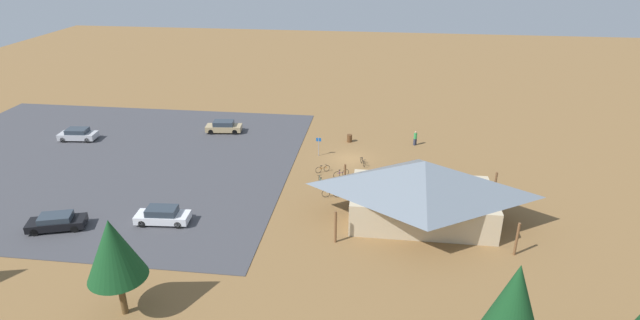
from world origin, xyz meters
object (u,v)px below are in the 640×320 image
object	(u,v)px
pine_center	(113,250)
car_silver_by_curb	(78,134)
trash_bin	(350,138)
car_tan_second_row	(224,127)
bicycle_silver_lone_west	(332,193)
bicycle_yellow_yard_right	(409,172)
pine_west	(513,307)
bicycle_teal_front_row	(321,181)
bicycle_green_near_sign	(440,174)
visitor_near_lot	(415,138)
car_black_aisle_side	(57,222)
car_white_far_end	(162,216)
bicycle_red_lone_east	(361,177)
bicycle_black_yard_left	(363,162)
bike_pavilion	(423,188)
bicycle_purple_edge_south	(341,174)
lot_sign	(319,144)
bicycle_orange_by_bin	(323,169)

from	to	relation	value
pine_center	car_silver_by_curb	bearing A→B (deg)	-54.61
trash_bin	car_tan_second_row	distance (m)	15.67
bicycle_silver_lone_west	bicycle_yellow_yard_right	distance (m)	9.20
pine_west	bicycle_teal_front_row	world-z (taller)	pine_west
car_tan_second_row	car_silver_by_curb	xyz separation A→B (m)	(16.42, 4.71, -0.01)
bicycle_green_near_sign	visitor_near_lot	bearing A→B (deg)	-75.89
car_black_aisle_side	car_tan_second_row	distance (m)	24.69
bicycle_teal_front_row	bicycle_yellow_yard_right	bearing A→B (deg)	-160.09
bicycle_yellow_yard_right	car_white_far_end	world-z (taller)	car_white_far_end
car_black_aisle_side	bicycle_green_near_sign	bearing A→B (deg)	-156.35
pine_west	bicycle_yellow_yard_right	xyz separation A→B (m)	(4.07, -25.87, -4.85)
bicycle_silver_lone_west	car_black_aisle_side	distance (m)	23.57
bicycle_red_lone_east	car_tan_second_row	distance (m)	20.89
bicycle_black_yard_left	bicycle_silver_lone_west	xyz separation A→B (m)	(2.52, 7.68, 0.03)
bicycle_yellow_yard_right	car_black_aisle_side	world-z (taller)	car_black_aisle_side
car_tan_second_row	visitor_near_lot	bearing A→B (deg)	177.21
bicycle_yellow_yard_right	visitor_near_lot	xyz separation A→B (m)	(-0.98, -8.42, 0.52)
trash_bin	bike_pavilion	bearing A→B (deg)	113.31
bike_pavilion	bicycle_purple_edge_south	distance (m)	10.85
pine_west	bicycle_green_near_sign	world-z (taller)	pine_west
lot_sign	pine_center	xyz separation A→B (m)	(9.13, 27.01, 3.45)
bicycle_silver_lone_west	car_silver_by_curb	size ratio (longest dim) A/B	0.41
pine_west	bicycle_silver_lone_west	xyz separation A→B (m)	(11.36, -20.25, -4.83)
pine_west	bicycle_black_yard_left	world-z (taller)	pine_west
car_tan_second_row	car_white_far_end	bearing A→B (deg)	93.52
bicycle_silver_lone_west	car_black_aisle_side	world-z (taller)	car_black_aisle_side
car_silver_by_curb	bicycle_purple_edge_south	bearing A→B (deg)	169.24
bicycle_yellow_yard_right	car_black_aisle_side	xyz separation A→B (m)	(29.27, 14.14, 0.34)
bicycle_silver_lone_west	bicycle_teal_front_row	bearing A→B (deg)	-62.09
lot_sign	pine_center	bearing A→B (deg)	71.32
pine_center	bicycle_green_near_sign	world-z (taller)	pine_center
bike_pavilion	car_tan_second_row	xyz separation A→B (m)	(22.99, -18.18, -2.28)
lot_sign	bicycle_yellow_yard_right	size ratio (longest dim) A/B	1.61
bicycle_green_near_sign	visitor_near_lot	distance (m)	8.66
bicycle_black_yard_left	car_silver_by_curb	world-z (taller)	car_silver_by_curb
bicycle_purple_edge_south	visitor_near_lot	xyz separation A→B (m)	(-7.75, -9.65, 0.50)
bicycle_red_lone_east	car_silver_by_curb	world-z (taller)	car_silver_by_curb
car_white_far_end	trash_bin	bearing A→B (deg)	-124.79
trash_bin	car_silver_by_curb	world-z (taller)	car_silver_by_curb
trash_bin	pine_center	distance (m)	34.11
pine_west	bicycle_green_near_sign	bearing A→B (deg)	-87.83
bicycle_orange_by_bin	car_tan_second_row	distance (m)	16.72
pine_center	car_white_far_end	xyz separation A→B (m)	(2.08, -10.96, -4.09)
trash_bin	car_black_aisle_side	distance (m)	31.97
bicycle_teal_front_row	visitor_near_lot	world-z (taller)	visitor_near_lot
car_tan_second_row	visitor_near_lot	world-z (taller)	visitor_near_lot
trash_bin	bicycle_yellow_yard_right	xyz separation A→B (m)	(-6.66, 8.47, -0.08)
car_silver_by_curb	bike_pavilion	bearing A→B (deg)	161.14
trash_bin	bicycle_teal_front_row	world-z (taller)	trash_bin
bicycle_silver_lone_west	trash_bin	bearing A→B (deg)	-92.57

